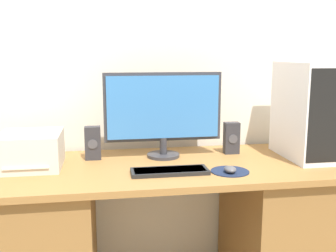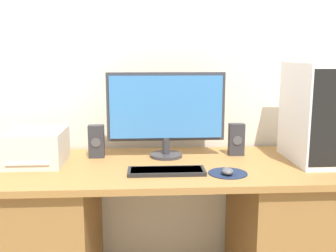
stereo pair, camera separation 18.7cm
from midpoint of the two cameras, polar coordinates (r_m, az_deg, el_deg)
wall_back at (r=2.24m, az=-4.16°, el=11.21°), size 6.40×0.05×2.70m
desk at (r=2.06m, az=-2.75°, el=-15.88°), size 1.69×0.69×0.79m
monitor at (r=2.01m, az=-3.35°, el=2.33°), size 0.61×0.17×0.44m
keyboard at (r=1.78m, az=-2.79°, el=-6.59°), size 0.35×0.12×0.02m
mousepad at (r=1.81m, az=6.04°, el=-6.61°), size 0.18×0.18×0.00m
mouse at (r=1.78m, az=6.03°, el=-6.33°), size 0.05×0.07×0.03m
computer_tower at (r=2.09m, az=16.82°, el=2.15°), size 0.19×0.40×0.49m
printer at (r=1.99m, az=-21.86°, el=-3.33°), size 0.28×0.30×0.17m
speaker_left at (r=2.04m, az=-13.47°, el=-2.44°), size 0.08×0.06×0.17m
speaker_right at (r=2.12m, az=6.72°, el=-1.76°), size 0.08×0.06×0.17m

